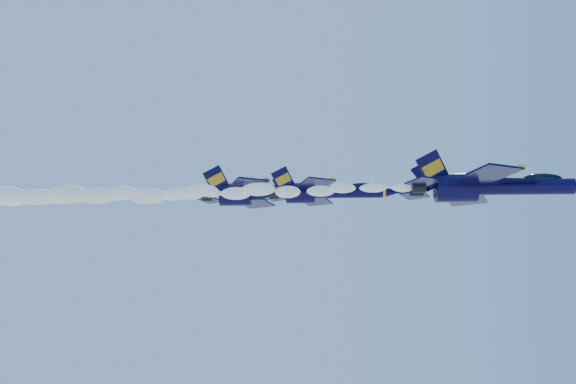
{
  "coord_description": "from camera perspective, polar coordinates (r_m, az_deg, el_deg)",
  "views": [
    {
      "loc": [
        1.17,
        -78.49,
        131.23
      ],
      "look_at": [
        -1.31,
        -4.96,
        150.95
      ],
      "focal_mm": 40.0,
      "sensor_mm": 36.0,
      "label": 1
    }
  ],
  "objects": [
    {
      "name": "jet_lead",
      "position": [
        69.45,
        17.81,
        0.49
      ],
      "size": [
        19.57,
        16.06,
        7.27
      ],
      "color": "black"
    },
    {
      "name": "smoke_trail_jet_second",
      "position": [
        85.94,
        -21.7,
        -0.51
      ],
      "size": [
        59.11,
        2.1,
        1.89
      ],
      "primitive_type": "ellipsoid",
      "color": "white"
    },
    {
      "name": "jet_second",
      "position": [
        78.92,
        3.48,
        -0.0
      ],
      "size": [
        16.45,
        13.49,
        6.11
      ],
      "color": "black"
    },
    {
      "name": "jet_third",
      "position": [
        82.97,
        -2.11,
        -0.13
      ],
      "size": [
        18.92,
        15.52,
        7.03
      ],
      "color": "black"
    },
    {
      "name": "smoke_trail_jet_lead",
      "position": [
        69.26,
        -13.92,
        -0.17
      ],
      "size": [
        59.11,
        2.49,
        2.24
      ],
      "primitive_type": "ellipsoid",
      "color": "white"
    }
  ]
}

